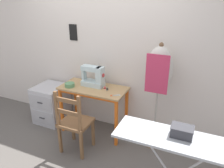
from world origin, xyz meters
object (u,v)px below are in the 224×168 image
Objects in this scene: fabric_bowl at (70,85)px; filing_cabinet at (51,104)px; thread_spool_near_machine at (105,88)px; scissors at (114,95)px; sewing_machine at (94,77)px; dress_form at (159,74)px; thread_spool_mid_table at (107,89)px; ironing_board at (177,143)px; storage_box at (182,131)px; wooden_chair at (75,123)px.

fabric_bowl is 0.23× the size of filing_cabinet.
thread_spool_near_machine is at bearing 2.16° from filing_cabinet.
thread_spool_near_machine is (-0.21, 0.16, 0.01)m from scissors.
scissors is at bearing -25.44° from sewing_machine.
dress_form reaches higher than sewing_machine.
scissors is at bearing -38.86° from thread_spool_mid_table.
fabric_bowl is 3.75× the size of thread_spool_near_machine.
thread_spool_near_machine is 0.06× the size of filing_cabinet.
ironing_board is (2.19, -0.95, 0.53)m from filing_cabinet.
ironing_board is (0.42, -1.03, -0.24)m from dress_form.
wooden_chair is at bearing 164.89° from storage_box.
dress_form reaches higher than thread_spool_near_machine.
filing_cabinet is (-0.49, 0.10, -0.47)m from fabric_bowl.
filing_cabinet is (-1.06, -0.00, -0.46)m from thread_spool_mid_table.
thread_spool_near_machine is 0.83m from dress_form.
sewing_machine is 2.63× the size of scissors.
ironing_board is at bearing -68.02° from dress_form.
sewing_machine is at bearing 90.27° from wooden_chair.
dress_form reaches higher than scissors.
wooden_chair is (0.33, -0.42, -0.35)m from fabric_bowl.
ironing_board is (1.18, -0.98, 0.07)m from thread_spool_near_machine.
ironing_board is 0.11m from storage_box.
sewing_machine is 0.75m from wooden_chair.
ironing_board is at bearing -39.75° from thread_spool_near_machine.
thread_spool_mid_table is 0.78m from dress_form.
thread_spool_mid_table is 1.16m from filing_cabinet.
thread_spool_near_machine reaches higher than scissors.
storage_box is at bearing -22.06° from filing_cabinet.
wooden_chair is 1.49m from ironing_board.
sewing_machine reaches higher than ironing_board.
scissors is at bearing 44.62° from wooden_chair.
ironing_board reaches higher than thread_spool_mid_table.
sewing_machine is at bearing 145.35° from storage_box.
wooden_chair reaches higher than filing_cabinet.
scissors is 1.27m from storage_box.
thread_spool_mid_table is at bearing -14.82° from sewing_machine.
thread_spool_mid_table reaches higher than filing_cabinet.
sewing_machine is 0.29m from thread_spool_mid_table.
fabric_bowl reaches higher than scissors.
sewing_machine is 1.71m from ironing_board.
dress_form is at bearing 32.37° from wooden_chair.
dress_form reaches higher than thread_spool_mid_table.
scissors is at bearing -5.77° from filing_cabinet.
filing_cabinet is at bearing -177.84° from thread_spool_near_machine.
scissors is at bearing 139.74° from ironing_board.
thread_spool_near_machine is at bearing -9.23° from sewing_machine.
thread_spool_mid_table is at bearing 10.68° from fabric_bowl.
wooden_chair is 0.84× the size of ironing_board.
storage_box is (1.15, -0.90, 0.16)m from thread_spool_mid_table.
thread_spool_near_machine is at bearing -176.40° from dress_form.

